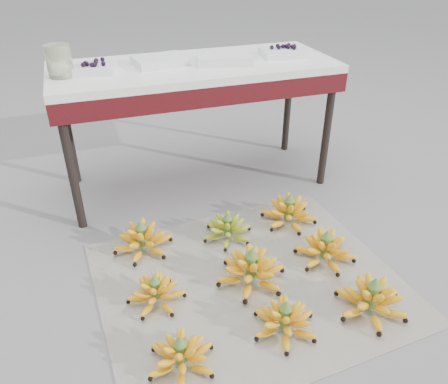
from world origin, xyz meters
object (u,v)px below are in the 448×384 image
object	(u,v)px
tray_left	(160,61)
bunch_back_center	(228,229)
bunch_front_right	(371,300)
bunch_mid_left	(156,293)
vendor_table	(195,79)
glass_jar	(59,61)
bunch_mid_center	(251,270)
bunch_front_center	(285,321)
tray_right	(224,58)
bunch_back_right	(289,212)
tray_far_left	(90,68)
bunch_front_left	(181,356)
bunch_back_left	(143,240)
tray_far_right	(283,52)
newspaper_mat	(249,282)
bunch_mid_right	(325,249)

from	to	relation	value
tray_left	bunch_back_center	bearing A→B (deg)	-76.15
bunch_front_right	bunch_mid_left	bearing A→B (deg)	157.62
bunch_back_center	vendor_table	distance (m)	0.82
glass_jar	bunch_mid_center	bearing A→B (deg)	-54.69
bunch_front_center	tray_right	xyz separation A→B (m)	(0.16, 1.17, 0.68)
tray_left	bunch_front_center	bearing A→B (deg)	-82.48
bunch_mid_center	bunch_back_right	world-z (taller)	bunch_mid_center
bunch_front_center	tray_far_left	size ratio (longest dim) A/B	1.15
bunch_back_right	bunch_back_center	bearing A→B (deg)	-178.98
bunch_mid_center	tray_right	world-z (taller)	tray_right
bunch_front_left	tray_far_left	world-z (taller)	tray_far_left
bunch_front_right	bunch_mid_center	bearing A→B (deg)	140.82
bunch_mid_center	vendor_table	world-z (taller)	vendor_table
bunch_back_left	tray_left	bearing A→B (deg)	83.08
bunch_front_right	tray_far_left	world-z (taller)	tray_far_left
bunch_back_left	tray_far_right	size ratio (longest dim) A/B	1.35
newspaper_mat	bunch_mid_left	distance (m)	0.40
bunch_mid_left	tray_right	distance (m)	1.25
bunch_mid_left	vendor_table	world-z (taller)	vendor_table
bunch_mid_left	tray_left	xyz separation A→B (m)	(0.26, 0.93, 0.68)
tray_far_left	tray_far_right	distance (m)	1.02
bunch_back_right	vendor_table	distance (m)	0.86
bunch_back_center	tray_right	size ratio (longest dim) A/B	0.82
bunch_mid_center	tray_right	bearing A→B (deg)	89.49
bunch_back_right	tray_left	distance (m)	1.02
bunch_back_center	bunch_mid_center	bearing A→B (deg)	-86.29
tray_far_right	glass_jar	distance (m)	1.16
tray_right	glass_jar	bearing A→B (deg)	179.17
bunch_mid_center	tray_left	world-z (taller)	tray_left
tray_left	glass_jar	world-z (taller)	glass_jar
bunch_back_right	tray_left	bearing A→B (deg)	126.42
bunch_front_right	bunch_mid_center	xyz separation A→B (m)	(-0.38, 0.31, 0.00)
bunch_front_right	bunch_back_center	xyz separation A→B (m)	(-0.38, 0.63, -0.01)
bunch_front_left	tray_right	world-z (taller)	tray_right
tray_far_right	newspaper_mat	bearing A→B (deg)	-120.85
bunch_back_right	tray_right	bearing A→B (deg)	104.58
tray_far_left	bunch_front_left	bearing A→B (deg)	-85.06
bunch_front_center	bunch_front_right	world-z (taller)	bunch_front_right
bunch_back_right	tray_right	xyz separation A→B (m)	(-0.17, 0.53, 0.67)
newspaper_mat	glass_jar	bearing A→B (deg)	124.91
bunch_mid_left	tray_far_left	xyz separation A→B (m)	(-0.08, 0.90, 0.68)
bunch_mid_right	tray_far_right	xyz separation A→B (m)	(0.16, 0.87, 0.67)
bunch_mid_center	bunch_mid_right	distance (m)	0.37
bunch_front_left	bunch_mid_center	size ratio (longest dim) A/B	0.76
bunch_front_left	tray_right	distance (m)	1.49
bunch_front_left	tray_left	bearing A→B (deg)	73.30
vendor_table	tray_far_right	distance (m)	0.51
newspaper_mat	tray_left	size ratio (longest dim) A/B	4.38
bunch_back_left	tray_far_left	xyz separation A→B (m)	(-0.09, 0.55, 0.67)
bunch_back_center	bunch_back_right	size ratio (longest dim) A/B	0.89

